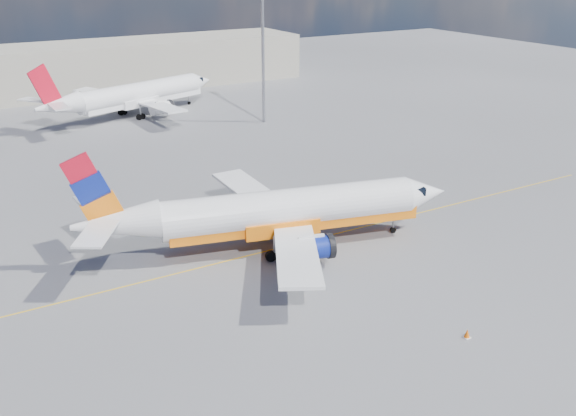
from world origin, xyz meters
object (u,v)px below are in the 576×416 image
second_jet (135,95)px  gse_tug (384,195)px  main_jet (278,212)px  traffic_cone (467,334)px

second_jet → gse_tug: bearing=-97.5°
main_jet → gse_tug: main_jet is taller
second_jet → traffic_cone: (-0.62, -67.23, -2.80)m
main_jet → traffic_cone: bearing=-64.3°
traffic_cone → main_jet: bearing=102.0°
gse_tug → traffic_cone: gse_tug is taller
main_jet → traffic_cone: (3.71, -17.45, -2.85)m
main_jet → second_jet: size_ratio=1.02×
gse_tug → main_jet: bearing=-155.5°
main_jet → gse_tug: 14.07m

